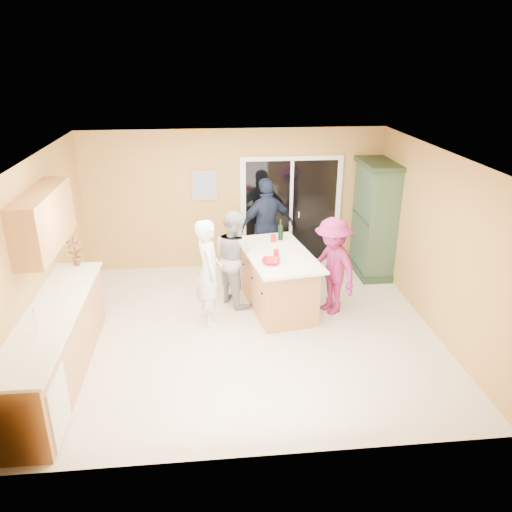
{
  "coord_description": "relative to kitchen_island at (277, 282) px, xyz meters",
  "views": [
    {
      "loc": [
        -0.52,
        -6.43,
        3.84
      ],
      "look_at": [
        0.15,
        0.1,
        1.15
      ],
      "focal_mm": 35.0,
      "sensor_mm": 36.0,
      "label": 1
    }
  ],
  "objects": [
    {
      "name": "woman_white",
      "position": [
        -1.08,
        -0.37,
        0.38
      ],
      "size": [
        0.47,
        0.64,
        1.64
      ],
      "primitive_type": "imported",
      "rotation": [
        0.0,
        0.0,
        1.7
      ],
      "color": "silver",
      "rests_on": "floor"
    },
    {
      "name": "upper_cabinets",
      "position": [
        -3.13,
        -0.9,
        1.43
      ],
      "size": [
        0.35,
        1.6,
        0.75
      ],
      "primitive_type": "cube",
      "color": "#B77647",
      "rests_on": "wall_left"
    },
    {
      "name": "wall_back",
      "position": [
        -0.56,
        1.8,
        0.86
      ],
      "size": [
        5.5,
        0.1,
        2.6
      ],
      "primitive_type": "cube",
      "color": "tan",
      "rests_on": "ground"
    },
    {
      "name": "wall_left",
      "position": [
        -3.31,
        -0.7,
        0.86
      ],
      "size": [
        0.1,
        5.0,
        2.6
      ],
      "primitive_type": "cube",
      "color": "tan",
      "rests_on": "ground"
    },
    {
      "name": "wall_right",
      "position": [
        2.19,
        -0.7,
        0.86
      ],
      "size": [
        0.1,
        5.0,
        2.6
      ],
      "primitive_type": "cube",
      "color": "tan",
      "rests_on": "ground"
    },
    {
      "name": "ceiling",
      "position": [
        -0.56,
        -0.7,
        2.16
      ],
      "size": [
        5.5,
        5.0,
        0.1
      ],
      "primitive_type": "cube",
      "color": "silver",
      "rests_on": "wall_back"
    },
    {
      "name": "woman_magenta",
      "position": [
        0.81,
        -0.23,
        0.33
      ],
      "size": [
        0.95,
        1.15,
        1.55
      ],
      "primitive_type": "imported",
      "rotation": [
        0.0,
        0.0,
        -1.13
      ],
      "color": "#8E1E58",
      "rests_on": "floor"
    },
    {
      "name": "left_cabinet_run",
      "position": [
        -3.0,
        -1.75,
        0.02
      ],
      "size": [
        0.65,
        3.05,
        1.24
      ],
      "color": "#B77647",
      "rests_on": "floor"
    },
    {
      "name": "woman_navy",
      "position": [
        -0.0,
        1.4,
        0.46
      ],
      "size": [
        1.14,
        0.76,
        1.8
      ],
      "primitive_type": "imported",
      "rotation": [
        0.0,
        0.0,
        3.47
      ],
      "color": "#161D32",
      "rests_on": "floor"
    },
    {
      "name": "tulip_vase",
      "position": [
        -3.01,
        -0.17,
        0.71
      ],
      "size": [
        0.24,
        0.18,
        0.43
      ],
      "primitive_type": "imported",
      "rotation": [
        0.0,
        0.0,
        0.11
      ],
      "color": "#A61025",
      "rests_on": "left_cabinet_run"
    },
    {
      "name": "wall_front",
      "position": [
        -0.56,
        -3.2,
        0.86
      ],
      "size": [
        5.5,
        0.1,
        2.6
      ],
      "primitive_type": "cube",
      "color": "tan",
      "rests_on": "ground"
    },
    {
      "name": "wine_bottle",
      "position": [
        0.13,
        0.58,
        0.64
      ],
      "size": [
        0.08,
        0.08,
        0.36
      ],
      "rotation": [
        0.0,
        0.0,
        -0.41
      ],
      "color": "black",
      "rests_on": "kitchen_island"
    },
    {
      "name": "sliding_door",
      "position": [
        0.49,
        1.76,
        0.61
      ],
      "size": [
        1.9,
        0.07,
        2.1
      ],
      "color": "white",
      "rests_on": "floor"
    },
    {
      "name": "serving_bowl",
      "position": [
        -0.16,
        -0.4,
        0.53
      ],
      "size": [
        0.35,
        0.35,
        0.07
      ],
      "primitive_type": "imported",
      "rotation": [
        0.0,
        0.0,
        -0.34
      ],
      "color": "#B31317",
      "rests_on": "kitchen_island"
    },
    {
      "name": "floor",
      "position": [
        -0.56,
        -0.7,
        -0.44
      ],
      "size": [
        5.5,
        5.5,
        0.0
      ],
      "primitive_type": "plane",
      "color": "beige",
      "rests_on": "ground"
    },
    {
      "name": "tumbler_far",
      "position": [
        -0.01,
        0.5,
        0.56
      ],
      "size": [
        0.1,
        0.1,
        0.12
      ],
      "primitive_type": "cylinder",
      "rotation": [
        0.0,
        0.0,
        -0.2
      ],
      "color": "#B31317",
      "rests_on": "kitchen_island"
    },
    {
      "name": "woman_grey",
      "position": [
        -0.66,
        0.26,
        0.34
      ],
      "size": [
        0.9,
        0.96,
        1.57
      ],
      "primitive_type": "imported",
      "rotation": [
        0.0,
        0.0,
        2.11
      ],
      "color": "#9E9EA1",
      "rests_on": "floor"
    },
    {
      "name": "kitchen_island",
      "position": [
        0.0,
        0.0,
        0.0
      ],
      "size": [
        1.25,
        1.92,
        0.94
      ],
      "rotation": [
        0.0,
        0.0,
        0.16
      ],
      "color": "#B77647",
      "rests_on": "floor"
    },
    {
      "name": "white_plate",
      "position": [
        -0.01,
        -0.38,
        0.51
      ],
      "size": [
        0.24,
        0.24,
        0.01
      ],
      "primitive_type": "cylinder",
      "rotation": [
        0.0,
        0.0,
        -0.25
      ],
      "color": "silver",
      "rests_on": "kitchen_island"
    },
    {
      "name": "green_hutch",
      "position": [
        1.93,
        1.2,
        0.58
      ],
      "size": [
        0.6,
        1.14,
        2.09
      ],
      "color": "#213521",
      "rests_on": "floor"
    },
    {
      "name": "tumbler_near",
      "position": [
        -0.05,
        -0.16,
        0.56
      ],
      "size": [
        0.1,
        0.1,
        0.12
      ],
      "primitive_type": "cylinder",
      "rotation": [
        0.0,
        0.0,
        0.24
      ],
      "color": "#B31317",
      "rests_on": "kitchen_island"
    },
    {
      "name": "framed_picture",
      "position": [
        -1.11,
        1.78,
        1.16
      ],
      "size": [
        0.46,
        0.04,
        0.56
      ],
      "color": "tan",
      "rests_on": "wall_back"
    }
  ]
}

